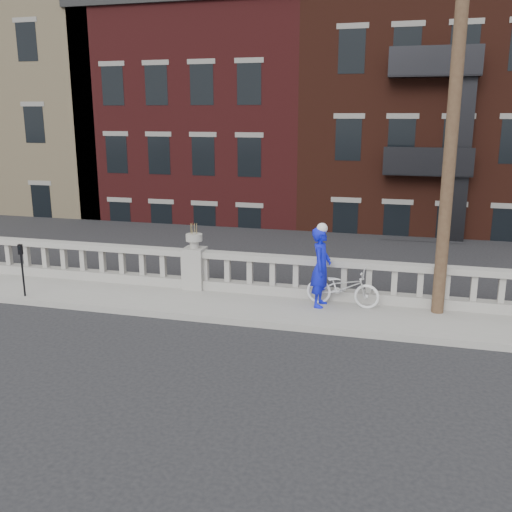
{
  "coord_description": "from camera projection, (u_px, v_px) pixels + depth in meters",
  "views": [
    {
      "loc": [
        5.34,
        -9.77,
        4.69
      ],
      "look_at": [
        1.89,
        3.2,
        1.33
      ],
      "focal_mm": 40.0,
      "sensor_mm": 36.0,
      "label": 1
    }
  ],
  "objects": [
    {
      "name": "cyclist",
      "position": [
        321.0,
        267.0,
        13.65
      ],
      "size": [
        0.51,
        0.74,
        1.94
      ],
      "primitive_type": "imported",
      "rotation": [
        0.0,
        0.0,
        1.5
      ],
      "color": "#0D15CC",
      "rests_on": "sidewalk"
    },
    {
      "name": "balustrade",
      "position": [
        195.0,
        270.0,
        15.18
      ],
      "size": [
        28.0,
        0.34,
        1.03
      ],
      "color": "gray",
      "rests_on": "sidewalk"
    },
    {
      "name": "utility_pole",
      "position": [
        455.0,
        87.0,
        12.19
      ],
      "size": [
        1.6,
        0.28,
        10.0
      ],
      "color": "#422D1E",
      "rests_on": "sidewalk"
    },
    {
      "name": "lower_level",
      "position": [
        323.0,
        151.0,
        32.45
      ],
      "size": [
        80.0,
        44.0,
        20.8
      ],
      "color": "#605E59",
      "rests_on": "ground"
    },
    {
      "name": "parking_meter_c",
      "position": [
        22.0,
        264.0,
        14.4
      ],
      "size": [
        0.1,
        0.09,
        1.36
      ],
      "color": "black",
      "rests_on": "sidewalk"
    },
    {
      "name": "planter_pedestal",
      "position": [
        195.0,
        263.0,
        15.13
      ],
      "size": [
        0.55,
        0.55,
        1.76
      ],
      "color": "gray",
      "rests_on": "sidewalk"
    },
    {
      "name": "sidewalk",
      "position": [
        182.0,
        301.0,
        14.43
      ],
      "size": [
        32.0,
        2.2,
        0.15
      ],
      "primitive_type": "cube",
      "color": "gray",
      "rests_on": "ground"
    },
    {
      "name": "bicycle",
      "position": [
        343.0,
        287.0,
        13.76
      ],
      "size": [
        1.83,
        0.78,
        0.93
      ],
      "primitive_type": "imported",
      "rotation": [
        0.0,
        0.0,
        1.48
      ],
      "color": "silver",
      "rests_on": "sidewalk"
    },
    {
      "name": "ground",
      "position": [
        127.0,
        350.0,
        11.63
      ],
      "size": [
        120.0,
        120.0,
        0.0
      ],
      "primitive_type": "plane",
      "color": "black",
      "rests_on": "ground"
    }
  ]
}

